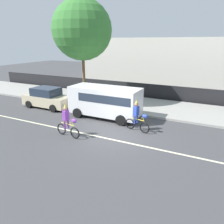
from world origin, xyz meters
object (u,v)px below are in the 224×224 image
parade_cyclist_purple (68,123)px  parked_car_beige (47,98)px  parade_cyclist_cobalt (138,118)px  parked_van_white (106,100)px

parade_cyclist_purple → parked_car_beige: 6.53m
parked_car_beige → parade_cyclist_purple: bearing=-37.8°
parade_cyclist_purple → parade_cyclist_cobalt: bearing=37.8°
parked_van_white → parade_cyclist_purple: bearing=-95.1°
parade_cyclist_purple → parked_car_beige: (-5.16, 4.00, -0.06)m
parade_cyclist_cobalt → parked_car_beige: (-8.41, 1.48, -0.06)m
parade_cyclist_cobalt → parked_car_beige: bearing=170.0°
parked_van_white → parked_car_beige: (-5.51, 0.07, -0.50)m
parade_cyclist_cobalt → parked_car_beige: 8.54m
parade_cyclist_cobalt → parade_cyclist_purple: bearing=-142.2°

